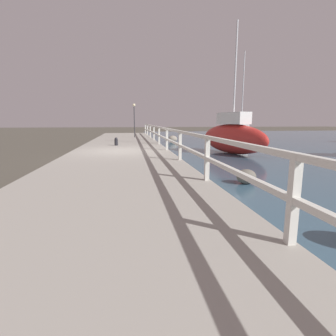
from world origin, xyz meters
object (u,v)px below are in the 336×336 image
(dock_lamp, at_px, (134,113))
(sailboat_red, at_px, (233,137))
(mooring_bollard, at_px, (116,141))
(sailboat_white, at_px, (241,132))

(dock_lamp, bearing_deg, sailboat_red, -61.12)
(mooring_bollard, height_order, sailboat_white, sailboat_white)
(mooring_bollard, relative_size, sailboat_white, 0.06)
(mooring_bollard, xyz_separation_m, sailboat_red, (6.14, -1.71, 0.32))
(mooring_bollard, xyz_separation_m, dock_lamp, (1.19, 7.26, 1.74))
(sailboat_white, bearing_deg, mooring_bollard, -137.03)
(dock_lamp, height_order, sailboat_red, sailboat_red)
(sailboat_red, bearing_deg, sailboat_white, 46.30)
(sailboat_red, bearing_deg, mooring_bollard, 147.11)
(mooring_bollard, height_order, dock_lamp, dock_lamp)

